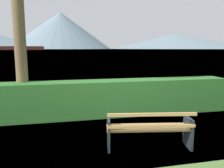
% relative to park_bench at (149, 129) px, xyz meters
% --- Properties ---
extents(ground_plane, '(1400.00, 1400.00, 0.00)m').
position_rel_park_bench_xyz_m(ground_plane, '(0.01, 0.06, -0.43)').
color(ground_plane, '#4C6B33').
extents(water_surface, '(620.00, 620.00, 0.00)m').
position_rel_park_bench_xyz_m(water_surface, '(0.01, 309.19, -0.43)').
color(water_surface, '#7A99A8').
rests_on(water_surface, ground_plane).
extents(park_bench, '(1.90, 0.87, 0.87)m').
position_rel_park_bench_xyz_m(park_bench, '(0.00, 0.00, 0.00)').
color(park_bench, tan).
rests_on(park_bench, ground_plane).
extents(hedge_row, '(7.33, 0.82, 1.13)m').
position_rel_park_bench_xyz_m(hedge_row, '(0.01, 2.67, 0.14)').
color(hedge_row, '#2D6B28').
rests_on(hedge_row, ground_plane).
extents(cargo_ship_large, '(74.60, 12.74, 13.31)m').
position_rel_park_bench_xyz_m(cargo_ship_large, '(-64.16, 286.26, 3.29)').
color(cargo_ship_large, '#471E19').
rests_on(cargo_ship_large, water_surface).
extents(distant_hills, '(851.25, 367.19, 89.32)m').
position_rel_park_bench_xyz_m(distant_hills, '(53.28, 586.08, 28.68)').
color(distant_hills, slate).
rests_on(distant_hills, ground_plane).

